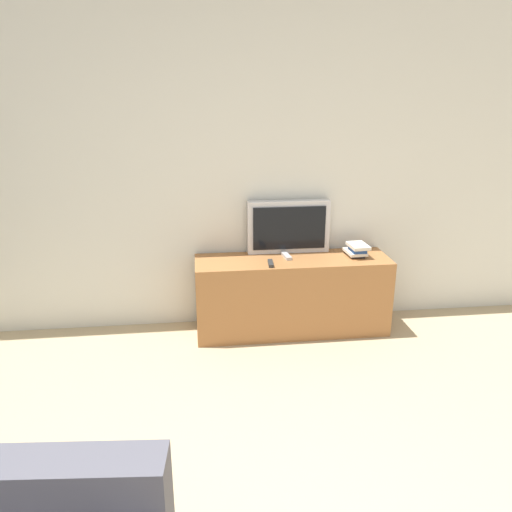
# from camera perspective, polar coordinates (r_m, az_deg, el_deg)

# --- Properties ---
(wall_back) EXTENTS (9.00, 0.06, 2.60)m
(wall_back) POSITION_cam_1_polar(r_m,az_deg,el_deg) (3.91, -6.89, 10.21)
(wall_back) COLOR silver
(wall_back) RESTS_ON ground_plane
(tv_stand) EXTENTS (1.51, 0.44, 0.61)m
(tv_stand) POSITION_cam_1_polar(r_m,az_deg,el_deg) (3.99, 4.12, -4.45)
(tv_stand) COLOR #9E6638
(tv_stand) RESTS_ON ground_plane
(television) EXTENTS (0.66, 0.09, 0.42)m
(television) POSITION_cam_1_polar(r_m,az_deg,el_deg) (3.98, 3.73, 3.35)
(television) COLOR silver
(television) RESTS_ON tv_stand
(book_stack) EXTENTS (0.17, 0.23, 0.10)m
(book_stack) POSITION_cam_1_polar(r_m,az_deg,el_deg) (4.00, 11.46, 0.73)
(book_stack) COLOR black
(book_stack) RESTS_ON tv_stand
(remote_on_stand) EXTENTS (0.06, 0.17, 0.02)m
(remote_on_stand) POSITION_cam_1_polar(r_m,az_deg,el_deg) (3.90, 3.49, 0.02)
(remote_on_stand) COLOR #B7B7B7
(remote_on_stand) RESTS_ON tv_stand
(remote_secondary) EXTENTS (0.05, 0.14, 0.02)m
(remote_secondary) POSITION_cam_1_polar(r_m,az_deg,el_deg) (3.73, 1.68, -0.85)
(remote_secondary) COLOR #2D2D2D
(remote_secondary) RESTS_ON tv_stand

